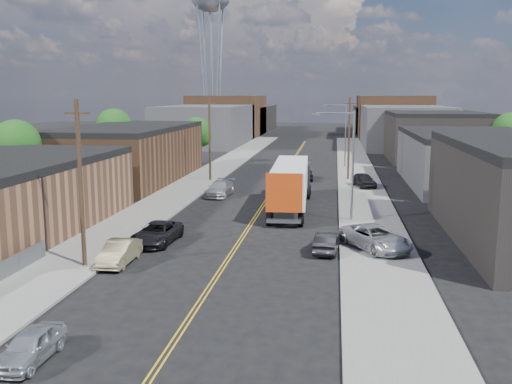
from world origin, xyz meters
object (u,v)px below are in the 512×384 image
(water_tower, at_px, (211,3))
(semi_truck, at_px, (292,181))
(car_left_a, at_px, (31,346))
(car_right_lot_c, at_px, (364,180))
(car_left_b, at_px, (119,252))
(car_left_c, at_px, (157,233))
(car_ahead_truck, at_px, (303,175))
(car_right_oncoming, at_px, (327,242))
(car_left_d, at_px, (220,189))
(car_right_lot_a, at_px, (375,238))

(water_tower, height_order, semi_truck, water_tower)
(car_left_a, bearing_deg, car_right_lot_c, 72.10)
(car_left_b, bearing_deg, car_left_c, 80.71)
(semi_truck, bearing_deg, water_tower, 105.11)
(car_left_c, bearing_deg, car_left_a, -84.87)
(car_left_b, distance_m, car_left_c, 5.09)
(semi_truck, xyz_separation_m, car_left_c, (-8.36, -13.83, -1.73))
(car_left_c, xyz_separation_m, car_ahead_truck, (8.46, 31.28, -0.07))
(car_right_oncoming, relative_size, car_right_lot_c, 0.91)
(car_ahead_truck, bearing_deg, car_left_a, -103.42)
(car_left_a, xyz_separation_m, car_right_oncoming, (11.15, 17.29, 0.04))
(car_right_oncoming, bearing_deg, car_left_d, -55.68)
(semi_truck, distance_m, car_ahead_truck, 17.54)
(semi_truck, distance_m, car_left_c, 16.25)
(car_left_c, relative_size, car_right_lot_a, 0.93)
(car_left_c, relative_size, car_right_lot_c, 1.18)
(car_left_a, distance_m, car_right_oncoming, 20.58)
(car_left_a, bearing_deg, car_left_c, 92.61)
(car_left_d, distance_m, car_right_oncoming, 22.67)
(car_left_b, bearing_deg, car_right_lot_a, 17.37)
(water_tower, distance_m, car_right_oncoming, 103.16)
(car_left_d, relative_size, car_ahead_truck, 1.11)
(car_left_c, relative_size, car_left_d, 0.99)
(semi_truck, distance_m, car_right_oncoming, 14.94)
(car_right_oncoming, height_order, car_right_lot_a, car_right_lot_a)
(car_left_c, distance_m, car_ahead_truck, 32.40)
(car_left_a, relative_size, car_right_oncoming, 0.92)
(semi_truck, bearing_deg, car_right_oncoming, -78.77)
(car_left_b, height_order, car_right_lot_c, car_right_lot_c)
(water_tower, relative_size, car_ahead_truck, 7.69)
(car_left_d, bearing_deg, car_left_a, -86.29)
(semi_truck, distance_m, car_right_lot_c, 14.28)
(car_left_a, xyz_separation_m, car_left_d, (0.00, 37.03, 0.14))
(car_right_oncoming, relative_size, car_right_lot_a, 0.72)
(car_left_b, bearing_deg, water_tower, 98.56)
(car_right_oncoming, height_order, car_right_lot_c, car_right_lot_c)
(semi_truck, height_order, car_right_oncoming, semi_truck)
(semi_truck, relative_size, car_ahead_truck, 3.46)
(car_right_lot_a, bearing_deg, car_left_d, 95.19)
(car_left_a, height_order, car_right_lot_c, car_right_lot_c)
(car_left_d, bearing_deg, car_right_lot_c, 29.13)
(car_ahead_truck, bearing_deg, water_tower, 107.25)
(car_left_a, bearing_deg, car_ahead_truck, 81.59)
(car_left_a, bearing_deg, car_right_oncoming, 57.85)
(car_right_oncoming, bearing_deg, car_left_b, 24.28)
(car_left_d, relative_size, car_right_oncoming, 1.30)
(car_left_b, relative_size, car_right_oncoming, 1.07)
(water_tower, xyz_separation_m, car_right_lot_a, (31.31, -94.00, -29.71))
(water_tower, xyz_separation_m, car_left_b, (15.60, -99.03, -29.92))
(car_right_lot_a, bearing_deg, car_left_a, -160.25)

